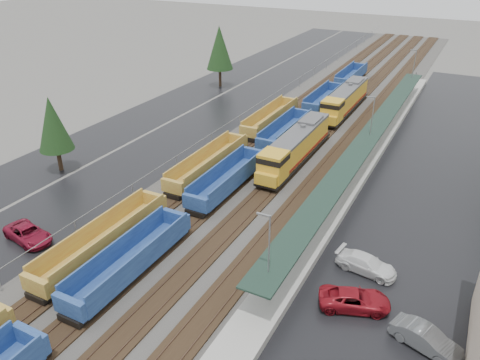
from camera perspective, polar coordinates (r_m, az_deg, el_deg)
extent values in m
cube|color=#302D2B|center=(71.87, 9.74, 6.99)|extent=(20.00, 160.00, 0.08)
cube|color=black|center=(73.73, 5.31, 7.88)|extent=(2.60, 160.00, 0.15)
cube|color=#473326|center=(73.96, 4.79, 8.05)|extent=(0.08, 160.00, 0.07)
cube|color=#473326|center=(73.45, 5.83, 7.87)|extent=(0.08, 160.00, 0.07)
cube|color=black|center=(72.42, 8.25, 7.35)|extent=(2.60, 160.00, 0.15)
cube|color=#473326|center=(72.60, 7.71, 7.53)|extent=(0.08, 160.00, 0.07)
cube|color=#473326|center=(72.17, 8.79, 7.34)|extent=(0.08, 160.00, 0.07)
cube|color=black|center=(71.30, 11.28, 6.79)|extent=(2.60, 160.00, 0.15)
cube|color=#473326|center=(71.45, 10.73, 6.97)|extent=(0.08, 160.00, 0.07)
cube|color=#473326|center=(71.09, 11.84, 6.76)|extent=(0.08, 160.00, 0.07)
cube|color=black|center=(70.40, 14.39, 6.18)|extent=(2.60, 160.00, 0.15)
cube|color=#473326|center=(70.51, 13.84, 6.38)|extent=(0.08, 160.00, 0.07)
cube|color=#473326|center=(70.22, 14.97, 6.15)|extent=(0.08, 160.00, 0.07)
cube|color=black|center=(77.42, -0.92, 8.83)|extent=(10.00, 160.00, 0.02)
cube|color=black|center=(82.43, -7.14, 9.77)|extent=(9.00, 160.00, 0.02)
cube|color=black|center=(59.79, 23.99, 0.64)|extent=(16.00, 100.00, 0.02)
cube|color=#9E9B93|center=(60.57, 15.22, 2.81)|extent=(3.00, 80.00, 0.70)
cylinder|color=gray|center=(38.62, 6.51, -8.59)|extent=(0.16, 0.16, 2.40)
cylinder|color=gray|center=(51.03, 12.75, 0.34)|extent=(0.16, 0.16, 2.40)
cylinder|color=gray|center=(64.55, 16.45, 5.67)|extent=(0.16, 0.16, 2.40)
cylinder|color=gray|center=(78.62, 18.88, 9.11)|extent=(0.16, 0.16, 2.40)
cylinder|color=gray|center=(92.97, 20.60, 11.49)|extent=(0.16, 0.16, 2.40)
cube|color=#192E24|center=(59.49, 15.55, 5.31)|extent=(2.60, 65.00, 0.15)
cylinder|color=gray|center=(33.62, 3.50, -10.15)|extent=(0.12, 0.12, 8.00)
cube|color=gray|center=(31.59, 2.87, -4.26)|extent=(1.00, 0.15, 0.12)
cylinder|color=gray|center=(59.22, 15.64, 6.03)|extent=(0.12, 0.12, 8.00)
cube|color=gray|center=(58.08, 15.64, 9.71)|extent=(1.00, 0.15, 0.12)
cylinder|color=gray|center=(87.65, 20.30, 12.09)|extent=(0.12, 0.12, 8.00)
cube|color=gray|center=(86.89, 20.39, 14.62)|extent=(1.00, 0.15, 0.12)
cylinder|color=gray|center=(44.98, -19.36, -5.85)|extent=(0.08, 0.08, 2.00)
cylinder|color=gray|center=(49.81, -12.92, -1.55)|extent=(0.08, 0.08, 2.00)
cylinder|color=gray|center=(55.37, -7.73, 1.95)|extent=(0.08, 0.08, 2.00)
cylinder|color=gray|center=(61.48, -3.50, 4.78)|extent=(0.08, 0.08, 2.00)
cylinder|color=gray|center=(67.98, -0.04, 7.07)|extent=(0.08, 0.08, 2.00)
cylinder|color=gray|center=(74.77, 2.83, 8.93)|extent=(0.08, 0.08, 2.00)
cylinder|color=gray|center=(81.78, 5.24, 10.45)|extent=(0.08, 0.08, 2.00)
cylinder|color=gray|center=(88.96, 7.28, 11.72)|extent=(0.08, 0.08, 2.00)
cylinder|color=gray|center=(96.27, 9.03, 12.79)|extent=(0.08, 0.08, 2.00)
cylinder|color=gray|center=(103.68, 10.54, 13.70)|extent=(0.08, 0.08, 2.00)
cylinder|color=gray|center=(111.17, 11.86, 14.48)|extent=(0.08, 0.08, 2.00)
cylinder|color=gray|center=(118.73, 13.02, 15.15)|extent=(0.08, 0.08, 2.00)
cylinder|color=gray|center=(126.34, 14.05, 15.74)|extent=(0.08, 0.08, 2.00)
cylinder|color=gray|center=(134.00, 14.96, 16.25)|extent=(0.08, 0.08, 2.00)
cylinder|color=gray|center=(141.70, 15.78, 16.71)|extent=(0.08, 0.08, 2.00)
cube|color=gray|center=(74.47, 2.85, 9.66)|extent=(0.05, 160.00, 0.05)
ellipsoid|color=#4F614B|center=(212.03, 14.56, 19.76)|extent=(154.00, 110.00, 19.80)
cylinder|color=#332316|center=(59.11, -21.14, 2.33)|extent=(0.50, 0.50, 2.70)
cone|color=black|center=(57.50, -21.88, 6.40)|extent=(3.96, 3.96, 6.30)
cylinder|color=#332316|center=(89.07, -2.44, 12.37)|extent=(0.50, 0.50, 3.30)
cone|color=black|center=(87.83, -2.51, 15.84)|extent=(4.84, 4.84, 7.70)
cube|color=black|center=(57.73, 6.86, 2.88)|extent=(2.73, 18.22, 0.36)
cube|color=gold|center=(57.91, 7.27, 4.60)|extent=(2.55, 14.58, 2.73)
cube|color=gold|center=(51.00, 4.05, 1.76)|extent=(2.73, 2.92, 3.10)
cube|color=black|center=(50.62, 4.08, 2.69)|extent=(2.78, 2.96, 0.64)
cube|color=gold|center=(50.05, 3.26, 0.10)|extent=(2.55, 0.91, 1.28)
cube|color=#59595B|center=(57.37, 7.35, 5.95)|extent=(2.60, 14.58, 0.32)
cube|color=maroon|center=(58.75, 6.03, 3.85)|extent=(0.04, 14.58, 0.32)
cube|color=maroon|center=(57.95, 8.40, 3.36)|extent=(0.04, 14.58, 0.32)
cube|color=black|center=(57.88, 6.84, 2.55)|extent=(2.00, 5.47, 0.55)
cube|color=black|center=(52.49, 4.30, 0.08)|extent=(2.19, 3.64, 0.46)
cube|color=black|center=(63.39, 8.95, 4.74)|extent=(2.19, 3.64, 0.46)
cylinder|color=#59595B|center=(58.08, 7.69, 6.48)|extent=(0.64, 0.64, 0.46)
cube|color=#59595B|center=(60.52, 8.61, 7.23)|extent=(2.19, 3.64, 0.46)
cube|color=black|center=(76.51, 12.66, 8.57)|extent=(2.73, 18.22, 0.36)
cube|color=gold|center=(76.90, 12.97, 9.84)|extent=(2.55, 14.58, 2.73)
cube|color=gold|center=(69.45, 11.16, 8.33)|extent=(2.73, 2.92, 3.10)
cube|color=black|center=(69.17, 11.23, 9.04)|extent=(2.78, 2.96, 0.64)
cube|color=gold|center=(68.26, 10.68, 7.23)|extent=(2.55, 0.91, 1.28)
cube|color=#59595B|center=(76.49, 13.09, 10.88)|extent=(2.60, 14.58, 0.32)
cube|color=maroon|center=(77.53, 11.96, 9.24)|extent=(0.04, 14.58, 0.32)
cube|color=maroon|center=(76.92, 13.82, 8.90)|extent=(0.04, 14.58, 0.32)
cube|color=black|center=(76.62, 12.64, 8.31)|extent=(2.00, 5.47, 0.55)
cube|color=black|center=(70.77, 11.20, 6.96)|extent=(2.19, 3.64, 0.46)
cube|color=black|center=(82.51, 13.89, 9.58)|extent=(2.19, 3.64, 0.46)
cylinder|color=#59595B|center=(77.27, 13.29, 11.23)|extent=(0.64, 0.64, 0.46)
cube|color=#59595B|center=(79.85, 13.83, 11.65)|extent=(2.19, 3.64, 0.46)
cube|color=#AA6F2F|center=(42.73, -16.19, -7.43)|extent=(2.63, 14.12, 0.25)
cube|color=#AA6F2F|center=(43.03, -17.59, -5.94)|extent=(0.15, 14.12, 1.82)
cube|color=#AA6F2F|center=(41.47, -15.05, -6.91)|extent=(0.15, 14.12, 1.82)
cube|color=#AA6F2F|center=(38.62, -23.65, -11.71)|extent=(2.63, 0.51, 1.42)
cube|color=#AA6F2F|center=(46.91, -10.40, -2.39)|extent=(2.63, 0.51, 1.42)
cube|color=black|center=(39.54, -22.60, -12.34)|extent=(2.02, 2.22, 0.51)
cube|color=black|center=(46.94, -10.81, -3.84)|extent=(2.02, 2.22, 0.51)
cube|color=#AA6F2F|center=(54.77, -3.83, 1.69)|extent=(2.63, 14.12, 0.25)
cube|color=#AA6F2F|center=(55.00, -4.99, 2.81)|extent=(0.15, 14.12, 1.82)
cube|color=#AA6F2F|center=(53.79, -2.70, 2.30)|extent=(0.15, 14.12, 1.82)
cube|color=#AA6F2F|center=(49.08, -8.21, -0.81)|extent=(2.63, 0.51, 1.42)
cube|color=#AA6F2F|center=(60.26, -0.29, 4.94)|extent=(2.63, 0.51, 1.42)
cube|color=black|center=(50.06, -7.68, -1.49)|extent=(2.02, 2.22, 0.51)
cube|color=black|center=(60.07, -0.60, 3.82)|extent=(2.02, 2.22, 0.51)
cube|color=#AA6F2F|center=(69.26, 3.76, 7.27)|extent=(2.63, 14.12, 0.25)
cube|color=#AA6F2F|center=(69.45, 2.82, 8.15)|extent=(0.15, 14.12, 1.82)
cube|color=#AA6F2F|center=(68.49, 4.75, 7.81)|extent=(0.15, 14.12, 1.82)
cube|color=#AA6F2F|center=(62.85, 1.05, 5.90)|extent=(2.63, 0.51, 1.42)
cube|color=#AA6F2F|center=(75.40, 6.06, 9.41)|extent=(2.63, 0.51, 1.42)
cube|color=black|center=(63.81, 1.33, 5.25)|extent=(2.02, 2.22, 0.51)
cube|color=black|center=(75.08, 5.82, 8.54)|extent=(2.02, 2.22, 0.51)
cube|color=navy|center=(34.35, -24.08, -17.23)|extent=(2.75, 0.53, 1.48)
cube|color=black|center=(34.78, -24.70, -19.16)|extent=(2.12, 2.33, 0.53)
cube|color=navy|center=(39.64, -13.12, -9.98)|extent=(2.75, 12.60, 0.26)
cube|color=navy|center=(39.85, -14.74, -8.29)|extent=(0.16, 12.60, 1.91)
cube|color=navy|center=(38.35, -11.72, -9.45)|extent=(0.16, 12.60, 1.91)
cube|color=navy|center=(35.75, -20.04, -14.32)|extent=(2.75, 0.53, 1.48)
cube|color=navy|center=(43.37, -7.78, -4.73)|extent=(2.75, 0.53, 1.48)
cube|color=black|center=(36.78, -18.93, -14.95)|extent=(2.12, 2.33, 0.53)
cube|color=black|center=(43.44, -8.25, -6.37)|extent=(2.12, 2.33, 0.53)
cube|color=navy|center=(50.91, -1.49, -0.30)|extent=(2.75, 12.60, 0.26)
cube|color=navy|center=(51.07, -2.81, 0.96)|extent=(0.16, 12.60, 1.91)
cube|color=navy|center=(49.91, -0.17, 0.34)|extent=(0.16, 12.60, 1.91)
cube|color=navy|center=(45.68, -5.45, -2.82)|extent=(2.75, 0.53, 1.48)
cube|color=navy|center=(55.80, 1.73, 3.11)|extent=(2.75, 0.53, 1.48)
cube|color=black|center=(46.74, -4.91, -3.54)|extent=(2.12, 2.33, 0.53)
cube|color=black|center=(55.64, 1.38, 1.84)|extent=(2.12, 2.33, 0.53)
cube|color=navy|center=(64.37, 5.56, 5.64)|extent=(2.75, 12.60, 0.26)
cube|color=navy|center=(64.50, 4.51, 6.64)|extent=(0.16, 12.60, 1.91)
cube|color=navy|center=(63.59, 6.71, 6.23)|extent=(0.16, 12.60, 1.91)
cube|color=navy|center=(58.53, 3.14, 4.27)|extent=(2.75, 0.53, 1.48)
cube|color=navy|center=(69.84, 7.66, 7.92)|extent=(2.75, 0.53, 1.48)
cube|color=black|center=(59.57, 3.42, 3.57)|extent=(2.12, 2.33, 0.53)
cube|color=black|center=(69.54, 7.39, 6.93)|extent=(2.12, 2.33, 0.53)
cube|color=navy|center=(78.92, 10.17, 9.43)|extent=(2.75, 12.60, 0.26)
cube|color=navy|center=(79.02, 9.30, 10.25)|extent=(0.16, 12.60, 1.91)
cube|color=navy|center=(78.28, 11.16, 9.93)|extent=(0.16, 12.60, 1.91)
cube|color=navy|center=(72.79, 8.58, 8.66)|extent=(2.75, 0.53, 1.48)
cube|color=navy|center=(84.70, 11.63, 11.05)|extent=(2.75, 0.53, 1.48)
cube|color=black|center=(73.79, 8.72, 8.03)|extent=(2.12, 2.33, 0.53)
cube|color=black|center=(84.31, 11.41, 10.24)|extent=(2.12, 2.33, 0.53)
cube|color=navy|center=(94.04, 13.37, 11.99)|extent=(2.75, 12.60, 0.26)
cube|color=navy|center=(94.13, 12.65, 12.68)|extent=(0.16, 12.60, 1.91)
cube|color=navy|center=(93.51, 14.23, 12.41)|extent=(0.16, 12.60, 1.91)
cube|color=navy|center=(87.76, 12.27, 11.54)|extent=(2.75, 0.53, 1.48)
cube|color=navy|center=(100.02, 14.44, 13.19)|extent=(2.75, 0.53, 1.48)
cube|color=black|center=(88.73, 12.34, 10.99)|extent=(2.12, 2.33, 0.53)
cube|color=black|center=(99.56, 14.26, 12.52)|extent=(2.12, 2.33, 0.53)
imported|color=maroon|center=(46.66, -24.42, -6.01)|extent=(3.27, 5.52, 1.44)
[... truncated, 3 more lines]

